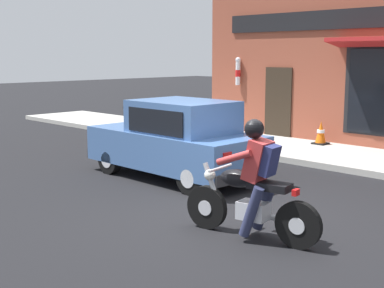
% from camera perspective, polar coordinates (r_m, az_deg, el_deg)
% --- Properties ---
extents(ground_plane, '(80.00, 80.00, 0.00)m').
position_cam_1_polar(ground_plane, '(8.17, 4.62, -7.96)').
color(ground_plane, black).
extents(sidewalk_curb, '(2.60, 22.00, 0.14)m').
position_cam_1_polar(sidewalk_curb, '(14.05, 9.35, -0.38)').
color(sidewalk_curb, '#ADAAA3').
rests_on(sidewalk_curb, ground).
extents(motorcycle_with_rider, '(0.68, 2.01, 1.62)m').
position_cam_1_polar(motorcycle_with_rider, '(7.18, 6.41, -4.83)').
color(motorcycle_with_rider, black).
rests_on(motorcycle_with_rider, ground).
extents(car_hatchback, '(1.66, 3.79, 1.57)m').
position_cam_1_polar(car_hatchback, '(10.64, -1.66, 0.39)').
color(car_hatchback, black).
rests_on(car_hatchback, ground).
extents(traffic_cone, '(0.36, 0.36, 0.60)m').
position_cam_1_polar(traffic_cone, '(14.34, 13.57, 1.14)').
color(traffic_cone, black).
rests_on(traffic_cone, sidewalk_curb).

